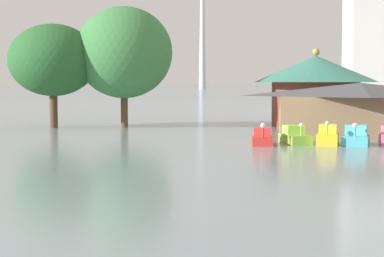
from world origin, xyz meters
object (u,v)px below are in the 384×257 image
object	(u,v)px
pedal_boat_yellow	(328,137)
green_roof_pavilion	(316,85)
shoreline_tree_mid	(124,52)
pedal_boat_cyan	(356,137)
pedal_boat_lime	(295,137)
shoreline_tree_tall_left	(53,60)
pedal_boat_red	(262,138)
boathouse	(360,109)

from	to	relation	value
pedal_boat_yellow	green_roof_pavilion	world-z (taller)	green_roof_pavilion
shoreline_tree_mid	pedal_boat_yellow	bearing A→B (deg)	-42.46
green_roof_pavilion	shoreline_tree_mid	size ratio (longest dim) A/B	1.06
shoreline_tree_mid	green_roof_pavilion	bearing A→B (deg)	13.17
green_roof_pavilion	shoreline_tree_mid	xyz separation A→B (m)	(-17.86, -4.18, 3.01)
pedal_boat_cyan	shoreline_tree_mid	xyz separation A→B (m)	(-19.29, 15.89, 6.42)
pedal_boat_lime	pedal_boat_cyan	bearing A→B (deg)	61.80
pedal_boat_lime	pedal_boat_yellow	bearing A→B (deg)	52.77
pedal_boat_cyan	green_roof_pavilion	distance (m)	20.40
pedal_boat_cyan	shoreline_tree_tall_left	world-z (taller)	shoreline_tree_tall_left
pedal_boat_red	boathouse	world-z (taller)	boathouse
pedal_boat_red	pedal_boat_yellow	distance (m)	4.39
boathouse	green_roof_pavilion	bearing A→B (deg)	101.20
boathouse	shoreline_tree_mid	world-z (taller)	shoreline_tree_mid
pedal_boat_lime	boathouse	size ratio (longest dim) A/B	0.24
boathouse	shoreline_tree_mid	distance (m)	22.69
pedal_boat_yellow	pedal_boat_red	bearing A→B (deg)	-78.48
shoreline_tree_tall_left	pedal_boat_cyan	bearing A→B (deg)	-29.35
pedal_boat_red	pedal_boat_cyan	world-z (taller)	pedal_boat_cyan
pedal_boat_lime	pedal_boat_yellow	size ratio (longest dim) A/B	1.24
pedal_boat_lime	shoreline_tree_tall_left	distance (m)	26.23
green_roof_pavilion	boathouse	bearing A→B (deg)	-78.80
boathouse	green_roof_pavilion	distance (m)	13.25
pedal_boat_red	pedal_boat_lime	bearing A→B (deg)	111.74
pedal_boat_lime	shoreline_tree_tall_left	size ratio (longest dim) A/B	0.32
pedal_boat_lime	green_roof_pavilion	bearing A→B (deg)	153.36
boathouse	shoreline_tree_mid	bearing A→B (deg)	156.90
pedal_boat_lime	boathouse	bearing A→B (deg)	122.78
pedal_boat_cyan	boathouse	bearing A→B (deg)	-177.89
pedal_boat_red	shoreline_tree_mid	size ratio (longest dim) A/B	0.23
boathouse	shoreline_tree_tall_left	distance (m)	27.98
green_roof_pavilion	pedal_boat_yellow	bearing A→B (deg)	-91.22
pedal_boat_red	pedal_boat_cyan	xyz separation A→B (m)	(6.25, 0.38, 0.09)
green_roof_pavilion	shoreline_tree_tall_left	xyz separation A→B (m)	(-24.18, -5.66, 2.27)
pedal_boat_lime	green_roof_pavilion	distance (m)	19.89
pedal_boat_lime	boathouse	xyz separation A→B (m)	(5.14, 6.54, 1.68)
shoreline_tree_tall_left	shoreline_tree_mid	size ratio (longest dim) A/B	0.85
pedal_boat_cyan	green_roof_pavilion	xyz separation A→B (m)	(-1.44, 20.06, 3.41)
pedal_boat_lime	shoreline_tree_mid	distance (m)	22.51
pedal_boat_yellow	green_roof_pavilion	xyz separation A→B (m)	(0.43, 20.12, 3.39)
pedal_boat_red	boathouse	distance (m)	10.70
pedal_boat_yellow	boathouse	size ratio (longest dim) A/B	0.19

